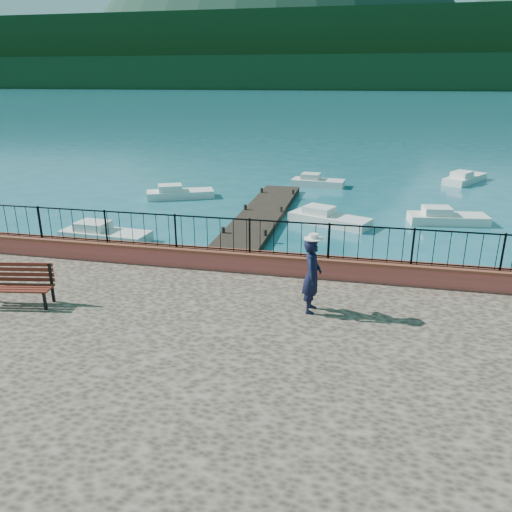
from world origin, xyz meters
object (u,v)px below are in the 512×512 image
at_px(boat_0, 105,231).
at_px(boat_5, 465,176).
at_px(person, 312,276).
at_px(boat_2, 448,215).
at_px(boat_1, 330,216).
at_px(boat_4, 318,180).
at_px(boat_3, 180,191).
at_px(park_bench, 16,293).

distance_m(boat_0, boat_5, 23.49).
bearing_deg(person, boat_2, -20.20).
xyz_separation_m(person, boat_1, (-0.40, 11.80, -1.70)).
bearing_deg(boat_5, boat_4, 141.84).
bearing_deg(boat_1, boat_3, 179.89).
bearing_deg(boat_3, park_bench, -107.25).
bearing_deg(boat_2, boat_4, 125.70).
distance_m(boat_2, boat_3, 14.28).
distance_m(park_bench, boat_1, 14.63).
bearing_deg(boat_4, boat_1, -75.45).
bearing_deg(boat_5, person, -165.40).
height_order(boat_2, boat_4, same).
xyz_separation_m(boat_0, boat_3, (0.27, 8.15, 0.00)).
distance_m(boat_0, boat_2, 15.49).
distance_m(boat_3, boat_5, 18.51).
relative_size(park_bench, boat_3, 0.51).
bearing_deg(person, boat_0, 52.64).
bearing_deg(boat_3, boat_5, 2.19).
bearing_deg(boat_0, boat_2, 26.55).
distance_m(person, boat_4, 20.52).
height_order(boat_2, boat_5, same).
bearing_deg(boat_3, boat_4, 9.64).
relative_size(boat_1, boat_2, 1.07).
height_order(park_bench, boat_3, park_bench).
distance_m(park_bench, person, 7.19).
bearing_deg(person, park_bench, 100.06).
distance_m(person, boat_0, 12.00).
bearing_deg(boat_0, boat_1, 31.10).
distance_m(park_bench, boat_3, 16.80).
xyz_separation_m(boat_1, boat_5, (7.89, 11.88, 0.00)).
height_order(boat_0, boat_1, same).
height_order(boat_4, boat_5, same).
relative_size(person, boat_3, 0.48).
relative_size(person, boat_2, 0.51).
relative_size(boat_3, boat_5, 0.93).
relative_size(boat_0, boat_3, 1.01).
distance_m(boat_3, boat_4, 8.82).
height_order(park_bench, boat_4, park_bench).
relative_size(boat_1, boat_4, 1.17).
bearing_deg(boat_2, boat_1, -173.47).
bearing_deg(boat_1, boat_5, 79.15).
bearing_deg(park_bench, boat_3, 87.18).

